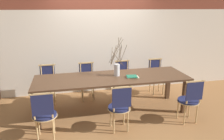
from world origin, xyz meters
TOP-DOWN VIEW (x-y plane):
  - ground_plane at (0.00, 0.00)m, footprint 16.00×16.00m
  - wall_rear at (0.00, 1.30)m, footprint 12.00×0.06m
  - dining_table at (0.00, 0.00)m, footprint 3.17×0.98m
  - chair_near_leftend at (-1.32, -0.78)m, footprint 0.42×0.42m
  - chair_near_left at (-0.03, -0.78)m, footprint 0.42×0.42m
  - chair_near_center at (1.34, -0.78)m, footprint 0.42×0.42m
  - chair_far_leftend at (-1.34, 0.78)m, footprint 0.42×0.42m
  - chair_far_left at (-0.44, 0.78)m, footprint 0.42×0.42m
  - chair_far_center at (0.46, 0.78)m, footprint 0.42×0.42m
  - chair_far_right at (1.34, 0.78)m, footprint 0.42×0.42m
  - vase_centerpiece at (0.12, 0.07)m, footprint 0.32×0.31m
  - book_stack at (0.40, -0.13)m, footprint 0.26×0.22m

SIDE VIEW (x-z plane):
  - ground_plane at x=0.00m, z-range 0.00..0.00m
  - chair_near_leftend at x=-1.32m, z-range 0.04..0.94m
  - chair_near_left at x=-0.03m, z-range 0.04..0.94m
  - chair_near_center at x=1.34m, z-range 0.04..0.94m
  - chair_far_leftend at x=-1.34m, z-range 0.04..0.94m
  - chair_far_left at x=-0.44m, z-range 0.04..0.94m
  - chair_far_center at x=0.46m, z-range 0.04..0.94m
  - chair_far_right at x=1.34m, z-range 0.04..0.94m
  - dining_table at x=0.00m, z-range 0.31..1.09m
  - book_stack at x=0.40m, z-range 0.78..0.81m
  - vase_centerpiece at x=0.12m, z-range 0.52..1.34m
  - wall_rear at x=0.00m, z-range 0.00..3.20m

